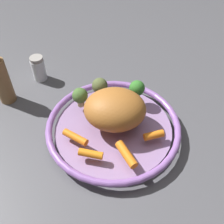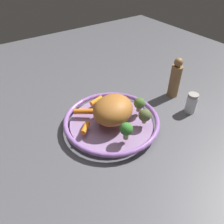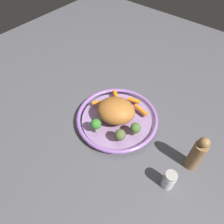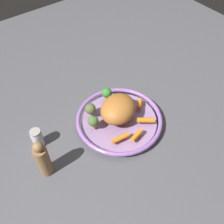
{
  "view_description": "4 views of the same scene",
  "coord_description": "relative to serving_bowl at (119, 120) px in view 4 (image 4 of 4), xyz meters",
  "views": [
    {
      "loc": [
        0.41,
        0.19,
        0.55
      ],
      "look_at": [
        -0.02,
        -0.01,
        0.06
      ],
      "focal_mm": 43.68,
      "sensor_mm": 36.0,
      "label": 1
    },
    {
      "loc": [
        -0.49,
        0.34,
        0.54
      ],
      "look_at": [
        0.01,
        -0.01,
        0.05
      ],
      "focal_mm": 35.3,
      "sensor_mm": 36.0,
      "label": 2
    },
    {
      "loc": [
        -0.42,
        -0.32,
        0.69
      ],
      "look_at": [
        -0.01,
        0.02,
        0.06
      ],
      "focal_mm": 32.6,
      "sensor_mm": 36.0,
      "label": 3
    },
    {
      "loc": [
        0.49,
        -0.41,
        0.82
      ],
      "look_at": [
        -0.02,
        -0.02,
        0.07
      ],
      "focal_mm": 41.17,
      "sensor_mm": 36.0,
      "label": 4
    }
  ],
  "objects": [
    {
      "name": "ground_plane",
      "position": [
        0.0,
        0.0,
        -0.02
      ],
      "size": [
        2.08,
        2.08,
        0.0
      ],
      "primitive_type": "plane",
      "color": "#4C4C51"
    },
    {
      "name": "serving_bowl",
      "position": [
        0.0,
        0.0,
        0.0
      ],
      "size": [
        0.34,
        0.34,
        0.04
      ],
      "color": "#8E709E",
      "rests_on": "ground_plane"
    },
    {
      "name": "roast_chicken_piece",
      "position": [
        -0.01,
        0.0,
        0.06
      ],
      "size": [
        0.18,
        0.19,
        0.09
      ],
      "primitive_type": "ellipsoid",
      "rotation": [
        0.0,
        0.0,
        1.97
      ],
      "color": "#A66429",
      "rests_on": "serving_bowl"
    },
    {
      "name": "baby_carrot_near_rim",
      "position": [
        -0.0,
        0.11,
        0.03
      ],
      "size": [
        0.05,
        0.05,
        0.02
      ],
      "primitive_type": "cylinder",
      "rotation": [
        1.57,
        0.0,
        0.72
      ],
      "color": "orange",
      "rests_on": "serving_bowl"
    },
    {
      "name": "baby_carrot_left",
      "position": [
        0.08,
        0.07,
        0.03
      ],
      "size": [
        0.06,
        0.07,
        0.02
      ],
      "primitive_type": "cylinder",
      "rotation": [
        1.54,
        0.0,
        5.65
      ],
      "color": "orange",
      "rests_on": "serving_bowl"
    },
    {
      "name": "baby_carrot_center",
      "position": [
        0.08,
        -0.06,
        0.03
      ],
      "size": [
        0.03,
        0.07,
        0.02
      ],
      "primitive_type": "cylinder",
      "rotation": [
        1.52,
        0.0,
        2.98
      ],
      "color": "orange",
      "rests_on": "serving_bowl"
    },
    {
      "name": "baby_carrot_right",
      "position": [
        0.11,
        -0.01,
        0.03
      ],
      "size": [
        0.03,
        0.06,
        0.02
      ],
      "primitive_type": "cylinder",
      "rotation": [
        1.6,
        0.0,
        3.37
      ],
      "color": "orange",
      "rests_on": "serving_bowl"
    },
    {
      "name": "broccoli_floret_large",
      "position": [
        -0.02,
        -0.11,
        0.05
      ],
      "size": [
        0.04,
        0.04,
        0.06
      ],
      "color": "tan",
      "rests_on": "serving_bowl"
    },
    {
      "name": "broccoli_floret_mid",
      "position": [
        -0.08,
        -0.08,
        0.05
      ],
      "size": [
        0.04,
        0.04,
        0.05
      ],
      "color": "tan",
      "rests_on": "serving_bowl"
    },
    {
      "name": "broccoli_floret_small",
      "position": [
        -0.11,
        0.02,
        0.05
      ],
      "size": [
        0.04,
        0.04,
        0.06
      ],
      "color": "#97A966",
      "rests_on": "serving_bowl"
    },
    {
      "name": "salt_shaker",
      "position": [
        -0.1,
        -0.3,
        0.02
      ],
      "size": [
        0.04,
        0.04,
        0.08
      ],
      "color": "silver",
      "rests_on": "ground_plane"
    },
    {
      "name": "pepper_mill",
      "position": [
        0.01,
        -0.33,
        0.06
      ],
      "size": [
        0.04,
        0.04,
        0.17
      ],
      "color": "olive",
      "rests_on": "ground_plane"
    }
  ]
}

